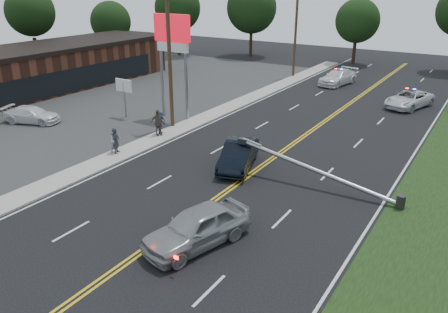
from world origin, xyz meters
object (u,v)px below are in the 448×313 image
Objects in this scene: crashed_sedan at (238,155)px; emergency_a at (409,99)px; pylon_sign at (172,42)px; fallen_streetlight at (324,173)px; utility_pole_far at (296,31)px; utility_pole_mid at (170,59)px; bystander_c at (161,123)px; parked_car at (32,115)px; bystander_b at (116,140)px; small_sign at (124,89)px; emergency_b at (338,77)px; bystander_a at (116,140)px; waiting_sedan at (197,227)px; bystander_d at (158,122)px.

crashed_sedan is 0.91× the size of emergency_a.
pylon_sign reaches higher than crashed_sedan.
fallen_streetlight is 0.94× the size of utility_pole_far.
utility_pole_mid is 4.61m from bystander_c.
utility_pole_far is 29.09m from parked_car.
crashed_sedan is (9.37, -5.85, -5.22)m from pylon_sign.
pylon_sign is 5.04× the size of bystander_b.
pylon_sign is 5.04× the size of bystander_c.
fallen_streetlight is (18.19, -4.00, -1.41)m from small_sign.
fallen_streetlight is at bearing -108.87° from bystander_c.
fallen_streetlight is at bearing -58.83° from bystander_b.
emergency_b reaches higher than crashed_sedan.
fallen_streetlight is at bearing -62.54° from emergency_b.
waiting_sedan is at bearing -141.10° from bystander_a.
bystander_c reaches higher than emergency_a.
fallen_streetlight is 1.82× the size of emergency_a.
utility_pole_far reaches higher than bystander_a.
bystander_c is 0.39m from bystander_d.
bystander_d reaches higher than waiting_sedan.
bystander_b is (-0.12, 0.08, -0.03)m from bystander_a.
crashed_sedan is 2.84× the size of bystander_a.
fallen_streetlight is at bearing -19.93° from crashed_sedan.
bystander_a is at bearing 179.56° from crashed_sedan.
small_sign reaches higher than bystander_a.
waiting_sedan is 11.81m from bystander_b.
fallen_streetlight is 2.15× the size of parked_car.
crashed_sedan is 0.96× the size of waiting_sedan.
utility_pole_mid is 6.04× the size of bystander_a.
small_sign is 0.60× the size of emergency_a.
crashed_sedan is 1.08× the size of parked_car.
emergency_b is 27.49m from bystander_b.
fallen_streetlight is 5.65× the size of bystander_a.
bystander_c is (0.47, -1.90, -4.17)m from utility_pole_mid.
bystander_d is at bearing 149.67° from crashed_sedan.
small_sign is at bearing 61.55° from bystander_b.
bystander_d is at bearing -96.05° from parked_car.
bystander_b is at bearing -153.42° from bystander_d.
bystander_c is at bearing -110.26° from emergency_a.
bystander_a is at bearing -117.81° from parked_car.
parked_car is 10.83m from bystander_c.
waiting_sedan is (10.81, -33.81, -4.25)m from utility_pole_far.
bystander_a is (10.44, -1.30, 0.32)m from parked_car.
pylon_sign is 16.66m from fallen_streetlight.
small_sign is at bearing 144.98° from crashed_sedan.
bystander_b is at bearing -104.40° from emergency_a.
small_sign reaches higher than emergency_a.
emergency_b is at bearing 74.78° from utility_pole_mid.
emergency_b is at bearing -51.82° from parked_car.
pylon_sign is 0.80× the size of utility_pole_far.
fallen_streetlight is at bearing -16.64° from utility_pole_mid.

